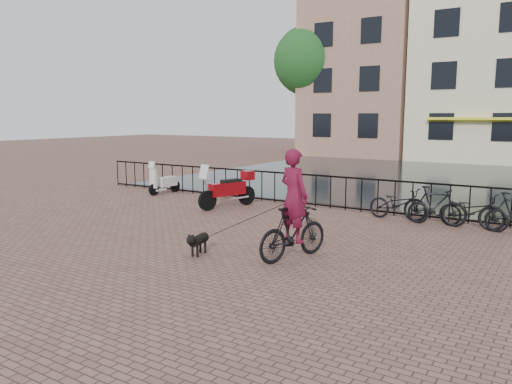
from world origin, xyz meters
The scene contains 13 objects.
ground centered at (0.00, 0.00, 0.00)m, with size 100.00×100.00×0.00m, color brown.
canal_water centered at (0.00, 17.30, 0.00)m, with size 20.00×20.00×0.00m, color black.
railing centered at (0.00, 8.00, 0.50)m, with size 20.00×0.05×1.02m.
canal_house_left centered at (-7.50, 30.00, 6.40)m, with size 7.50×9.00×12.80m.
canal_house_mid centered at (0.50, 30.00, 5.90)m, with size 8.00×9.50×11.80m.
tree_far_left centered at (-11.00, 27.00, 6.73)m, with size 5.04×5.04×9.27m.
cyclist centered at (1.18, 2.55, 0.98)m, with size 1.06×1.96×2.58m.
dog centered at (-0.60, 1.75, 0.25)m, with size 0.39×0.78×0.51m.
motorcycle centered at (-3.26, 6.41, 0.72)m, with size 1.03×2.06×1.43m.
scooter centered at (-6.87, 7.43, 0.63)m, with size 0.46×1.37×1.26m.
parked_bike_0 centered at (1.80, 7.40, 0.45)m, with size 0.60×1.72×0.90m, color black.
parked_bike_1 centered at (2.75, 7.40, 0.50)m, with size 0.47×1.66×1.00m, color black.
parked_bike_2 centered at (3.70, 7.40, 0.45)m, with size 0.60×1.72×0.90m, color black.
Camera 1 is at (5.80, -5.97, 2.84)m, focal length 35.00 mm.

